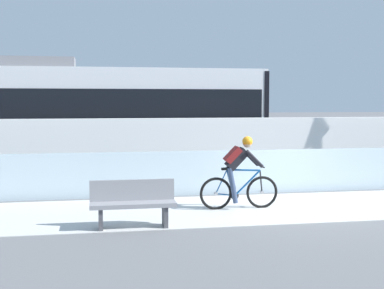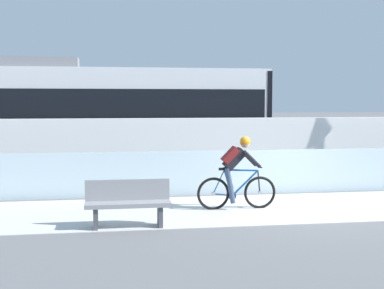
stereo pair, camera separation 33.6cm
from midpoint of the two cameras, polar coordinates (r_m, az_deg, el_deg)
ground_plane at (r=12.04m, az=10.72°, el=-6.70°), size 200.00×200.00×0.00m
bike_path_deck at (r=12.04m, az=10.72°, el=-6.68°), size 32.00×3.20×0.01m
glass_parapet at (r=13.67m, az=7.98°, el=-2.91°), size 32.00×0.05×1.13m
concrete_barrier_wall at (r=15.34m, az=5.90°, el=-0.62°), size 32.00×0.36×1.90m
tram_rail_near at (r=17.83m, az=3.66°, el=-2.92°), size 32.00×0.08×0.01m
tram_rail_far at (r=19.21m, az=2.63°, el=-2.36°), size 32.00×0.08×0.01m
tram at (r=17.88m, az=-10.64°, el=3.11°), size 11.06×2.54×3.81m
cyclist_on_bike at (r=11.49m, az=4.31°, el=-3.14°), size 1.77×0.58×1.61m
bench at (r=9.93m, az=-7.45°, el=-6.29°), size 1.60×0.45×0.89m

